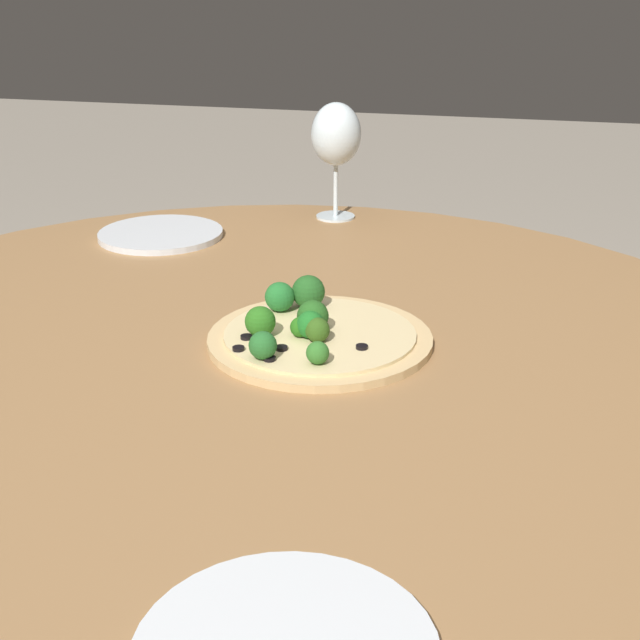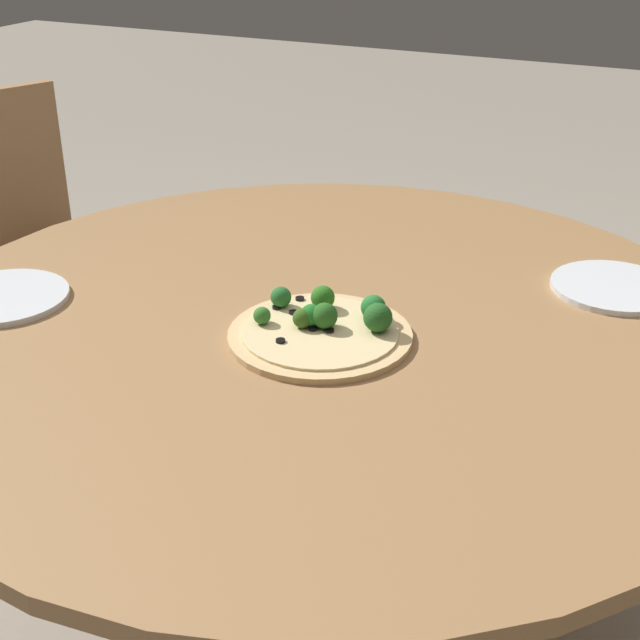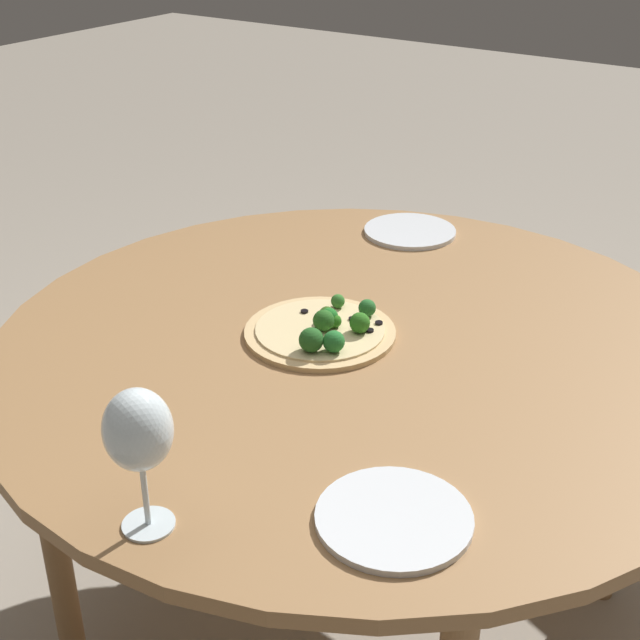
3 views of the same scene
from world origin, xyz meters
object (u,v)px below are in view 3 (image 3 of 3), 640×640
object	(u,v)px
wine_glass	(138,432)
plate_far	(410,231)
pizza	(324,330)
plate_near	(394,518)

from	to	relation	value
wine_glass	plate_far	world-z (taller)	wine_glass
pizza	plate_far	bearing A→B (deg)	102.04
pizza	plate_near	world-z (taller)	pizza
pizza	plate_far	world-z (taller)	pizza
plate_near	plate_far	world-z (taller)	same
plate_far	plate_near	bearing A→B (deg)	-62.22
pizza	plate_near	xyz separation A→B (m)	(0.35, -0.36, -0.01)
plate_near	wine_glass	bearing A→B (deg)	-144.37
wine_glass	plate_far	bearing A→B (deg)	100.95
plate_far	wine_glass	bearing A→B (deg)	-79.05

